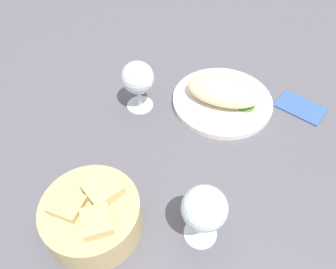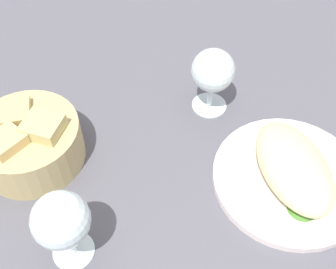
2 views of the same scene
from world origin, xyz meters
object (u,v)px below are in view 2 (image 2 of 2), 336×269
wine_glass_near (213,73)px  wine_glass_far (62,222)px  plate (289,179)px  bread_basket (29,142)px

wine_glass_near → wine_glass_far: 34.75cm
plate → bread_basket: size_ratio=1.44×
wine_glass_near → bread_basket: bearing=77.4°
plate → wine_glass_far: bearing=76.0°
plate → wine_glass_near: wine_glass_near is taller
wine_glass_far → plate: bearing=-104.0°
bread_basket → wine_glass_far: (-18.47, 1.89, 4.75)cm
bread_basket → wine_glass_far: size_ratio=1.28×
plate → wine_glass_near: size_ratio=1.94×
bread_basket → wine_glass_near: (-6.87, -30.86, 4.07)cm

